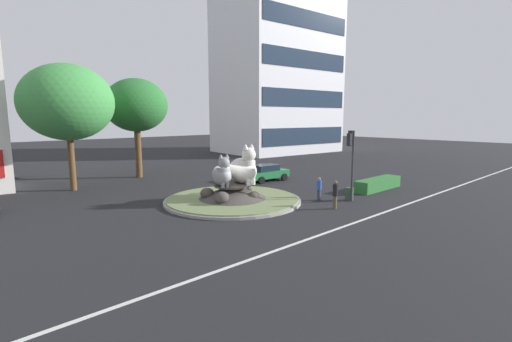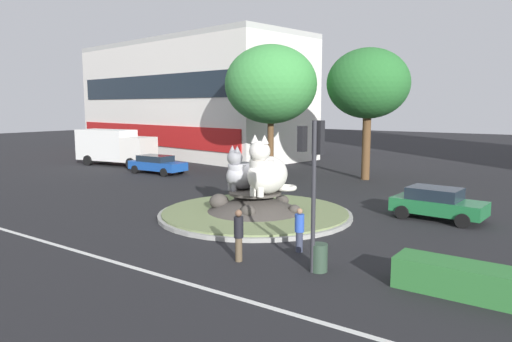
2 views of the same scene
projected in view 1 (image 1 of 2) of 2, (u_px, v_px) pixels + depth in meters
ground_plane at (233, 202)px, 24.59m from camera, size 160.00×160.00×0.00m
lane_centreline at (335, 230)px, 18.47m from camera, size 112.00×0.20×0.01m
roundabout_island at (232, 195)px, 24.50m from camera, size 9.28×9.28×1.19m
cat_statue_grey at (222, 174)px, 23.78m from camera, size 1.92×2.25×2.18m
cat_statue_white at (244, 169)px, 24.64m from camera, size 1.81×2.83×2.79m
traffic_light_mast at (351, 150)px, 24.24m from camera, size 0.74×0.50×4.82m
office_tower at (277, 46)px, 58.40m from camera, size 19.00×14.93×34.13m
clipped_hedge_strip at (378, 184)px, 28.64m from camera, size 5.14×1.20×0.90m
broadleaf_tree_behind_island at (136, 106)px, 33.60m from camera, size 5.79×5.79×9.28m
second_tree_near_tower at (67, 103)px, 27.42m from camera, size 6.81×6.81×9.72m
pedestrian_black_shirt at (335, 194)px, 22.52m from camera, size 0.32×0.32×1.80m
pedestrian_blue_shirt at (319, 188)px, 24.85m from camera, size 0.34×0.34×1.61m
sedan_on_far_lane at (266, 172)px, 32.53m from camera, size 4.19×2.26×1.49m
litter_bin at (349, 194)px, 24.91m from camera, size 0.56×0.56×0.90m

